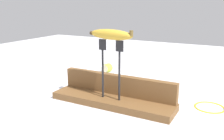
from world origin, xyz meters
The scene contains 7 objects.
ground_plane centered at (0.00, 0.00, 0.00)m, with size 3.00×3.00×0.00m, color silver.
wooden_board centered at (0.00, 0.00, 0.01)m, with size 0.44×0.11×0.02m, color brown.
board_backstop centered at (0.00, 0.04, 0.06)m, with size 0.43×0.03×0.07m, color brown.
fork_stand_center centered at (0.00, -0.01, 0.15)m, with size 0.09×0.01×0.20m.
banana_raised_center centered at (0.00, -0.01, 0.25)m, with size 0.17×0.06×0.04m.
banana_chunk_near centered at (-0.23, 0.36, 0.02)m, with size 0.05×0.04×0.04m.
wire_coil centered at (0.31, 0.13, 0.00)m, with size 0.10×0.10×0.01m, color gold.
Camera 1 is at (0.39, -0.72, 0.34)m, focal length 40.19 mm.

